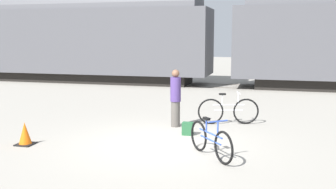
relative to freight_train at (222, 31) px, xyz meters
The scene contains 9 objects.
ground_plane 11.87m from the freight_train, 90.00° to the right, with size 80.00×80.00×0.00m, color gray.
freight_train is the anchor object (origin of this frame).
rail_near 2.93m from the freight_train, 90.00° to the right, with size 41.14×0.07×0.01m, color #4C4238.
rail_far 2.93m from the freight_train, 90.00° to the left, with size 41.14×0.07×0.01m, color #4C4238.
bicycle_silver 9.36m from the freight_train, 81.48° to the right, with size 1.76×0.57×0.95m.
bicycle_blue 12.58m from the freight_train, 83.86° to the right, with size 1.14×1.38×0.86m.
person_in_purple 9.85m from the freight_train, 90.59° to the right, with size 0.30×0.30×1.65m.
backpack 10.86m from the freight_train, 87.57° to the right, with size 0.28×0.20×0.34m.
traffic_cone 13.09m from the freight_train, 104.15° to the right, with size 0.40×0.40×0.55m.
Camera 1 is at (2.54, -8.90, 2.60)m, focal length 42.00 mm.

